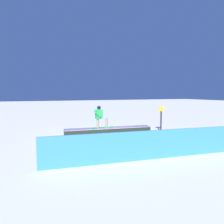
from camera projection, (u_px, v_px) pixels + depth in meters
ground_plane at (109, 137)px, 12.22m from camera, size 120.00×120.00×0.00m
grind_box at (109, 133)px, 12.19m from camera, size 5.24×1.21×0.57m
snowboarder at (100, 116)px, 11.91m from camera, size 1.61×0.51×1.32m
safety_fence at (151, 145)px, 8.04m from camera, size 8.44×0.97×1.16m
trail_marker at (161, 119)px, 13.40m from camera, size 0.40×0.10×1.73m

